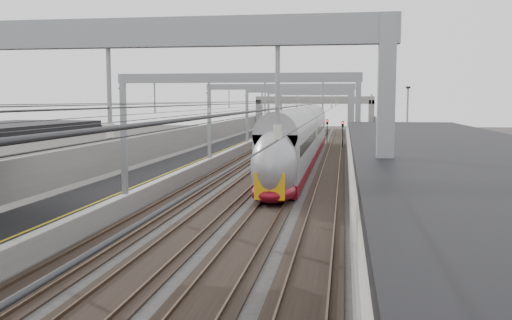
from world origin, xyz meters
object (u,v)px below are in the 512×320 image
(overbridge, at_px, (314,105))
(train, at_px, (301,142))
(bench, at_px, (407,249))
(signal_green, at_px, (262,129))

(overbridge, bearing_deg, train, -88.37)
(train, bearing_deg, bench, -80.68)
(train, relative_size, signal_green, 14.55)
(overbridge, bearing_deg, signal_green, -98.91)
(train, distance_m, bench, 37.70)
(train, xyz_separation_m, bench, (6.11, -37.19, -0.56))
(bench, relative_size, signal_green, 0.56)
(signal_green, bearing_deg, overbridge, 81.09)
(train, xyz_separation_m, signal_green, (-6.70, 19.38, 0.27))
(train, height_order, signal_green, train)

